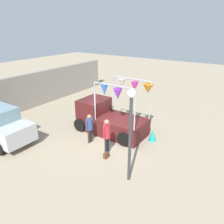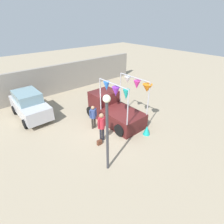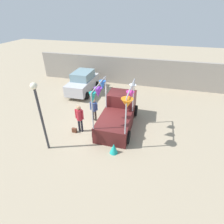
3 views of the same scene
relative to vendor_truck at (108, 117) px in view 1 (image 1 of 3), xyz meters
name	(u,v)px [view 1 (image 1 of 3)]	position (x,y,z in m)	size (l,w,h in m)	color
ground_plane	(108,139)	(-0.84, -0.63, -0.87)	(60.00, 60.00, 0.00)	gray
vendor_truck	(108,117)	(0.00, 0.00, 0.00)	(2.31, 4.08, 3.15)	#4C1919
person_customer	(107,133)	(-2.05, -1.40, 0.23)	(0.53, 0.34, 1.80)	black
person_vendor	(90,126)	(-1.66, -0.01, 0.09)	(0.53, 0.34, 1.59)	#2D2823
handbag	(106,155)	(-2.40, -1.60, -0.73)	(0.28, 0.16, 0.28)	#592D1E
street_lamp	(131,124)	(-3.16, -3.26, 1.63)	(0.32, 0.32, 3.82)	#333338
brick_boundary_wall	(20,94)	(-0.84, 7.11, 0.43)	(18.00, 0.36, 2.60)	gray
folded_kite_bundle_teal	(153,135)	(0.39, -2.71, -0.57)	(0.44, 0.44, 0.60)	teal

